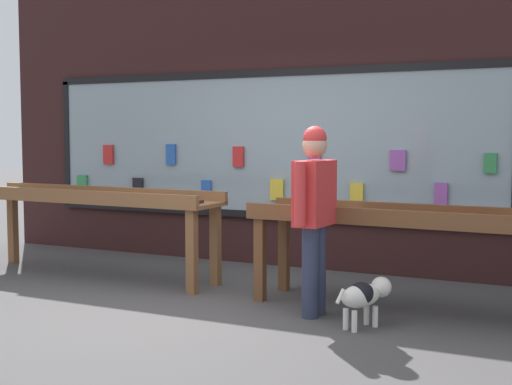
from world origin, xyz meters
The scene contains 6 objects.
ground_plane centered at (0.00, 0.00, 0.00)m, with size 40.00×40.00×0.00m, color #474444.
shopfront_facade centered at (0.01, 2.39, 1.66)m, with size 8.30×0.29×3.37m.
display_table_left centered at (-1.75, 0.85, 0.77)m, with size 3.01×0.66×0.95m.
display_table_right centered at (1.76, 0.86, 0.74)m, with size 3.01×0.73×0.90m.
person_browsing centered at (0.99, 0.35, 0.91)m, with size 0.24×0.64×1.59m.
small_dog centered at (1.48, 0.18, 0.26)m, with size 0.35×0.55×0.38m.
Camera 1 is at (3.17, -5.12, 1.51)m, focal length 50.00 mm.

